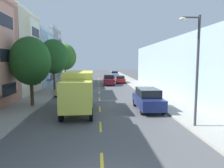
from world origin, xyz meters
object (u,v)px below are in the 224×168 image
object	(u,v)px
delivery_box_truck	(79,89)
parked_sedan_silver	(72,85)
street_tree_second	(31,61)
parked_hatchback_orange	(77,80)
parked_suv_navy	(148,99)
parked_wagon_champagne	(65,89)
parked_wagon_red	(120,79)
parked_pickup_sky	(115,75)
street_lamp	(195,63)
moving_burgundy_sedan	(109,80)
street_tree_farthest	(65,57)
parked_pickup_forest	(79,77)
parked_sedan_black	(84,74)
street_tree_third	(54,57)

from	to	relation	value
delivery_box_truck	parked_sedan_silver	world-z (taller)	delivery_box_truck
street_tree_second	parked_sedan_silver	world-z (taller)	street_tree_second
parked_hatchback_orange	parked_suv_navy	xyz separation A→B (m)	(8.50, -22.43, 0.23)
parked_sedan_silver	parked_wagon_champagne	bearing A→B (deg)	-92.26
parked_wagon_champagne	parked_suv_navy	xyz separation A→B (m)	(8.66, -8.90, 0.18)
parked_wagon_red	parked_pickup_sky	size ratio (longest dim) A/B	0.88
parked_wagon_red	parked_hatchback_orange	world-z (taller)	same
delivery_box_truck	parked_sedan_silver	size ratio (longest dim) A/B	1.64
parked_suv_navy	delivery_box_truck	bearing A→B (deg)	-179.68
street_lamp	parked_suv_navy	bearing A→B (deg)	108.76
parked_sedan_silver	moving_burgundy_sedan	size ratio (longest dim) A/B	0.94
street_tree_farthest	parked_hatchback_orange	world-z (taller)	street_tree_farthest
parked_wagon_red	parked_suv_navy	size ratio (longest dim) A/B	0.98
street_tree_farthest	parked_hatchback_orange	xyz separation A→B (m)	(2.15, 0.64, -4.48)
parked_hatchback_orange	parked_wagon_champagne	bearing A→B (deg)	-90.70
parked_suv_navy	parked_hatchback_orange	bearing A→B (deg)	110.74
street_lamp	moving_burgundy_sedan	world-z (taller)	street_lamp
moving_burgundy_sedan	parked_hatchback_orange	bearing A→B (deg)	157.99
delivery_box_truck	parked_suv_navy	bearing A→B (deg)	0.32
street_lamp	parked_pickup_sky	xyz separation A→B (m)	(-1.46, 43.18, -3.34)
parked_pickup_forest	parked_sedan_black	size ratio (longest dim) A/B	1.18
street_tree_farthest	parked_hatchback_orange	distance (m)	5.00
street_tree_farthest	parked_sedan_silver	distance (m)	8.91
street_tree_farthest	parked_wagon_red	xyz separation A→B (m)	(10.70, 1.83, -4.43)
street_tree_third	parked_suv_navy	world-z (taller)	street_tree_third
delivery_box_truck	parked_pickup_sky	size ratio (longest dim) A/B	1.38
parked_wagon_champagne	parked_wagon_red	bearing A→B (deg)	59.38
moving_burgundy_sedan	parked_suv_navy	bearing A→B (deg)	-83.03
parked_hatchback_orange	delivery_box_truck	bearing A→B (deg)	-83.78
street_lamp	parked_sedan_black	bearing A→B (deg)	102.26
parked_pickup_sky	street_lamp	bearing A→B (deg)	-88.07
street_tree_third	parked_sedan_black	world-z (taller)	street_tree_third
parked_pickup_forest	street_tree_farthest	bearing A→B (deg)	-106.27
parked_suv_navy	street_tree_third	bearing A→B (deg)	131.77
delivery_box_truck	parked_pickup_sky	world-z (taller)	delivery_box_truck
street_lamp	delivery_box_truck	xyz separation A→B (m)	(-7.76, 5.00, -2.25)
street_tree_third	parked_wagon_champagne	world-z (taller)	street_tree_third
parked_pickup_forest	moving_burgundy_sedan	world-z (taller)	moving_burgundy_sedan
parked_wagon_champagne	moving_burgundy_sedan	bearing A→B (deg)	60.72
parked_pickup_forest	parked_wagon_champagne	size ratio (longest dim) A/B	1.12
parked_wagon_red	parked_pickup_sky	world-z (taller)	parked_pickup_sky
delivery_box_truck	parked_pickup_forest	xyz separation A→B (m)	(-2.68, 28.39, -1.08)
delivery_box_truck	parked_hatchback_orange	bearing A→B (deg)	96.22
parked_pickup_forest	parked_wagon_red	bearing A→B (deg)	-28.28
parked_pickup_forest	parked_sedan_black	xyz separation A→B (m)	(0.14, 14.01, -0.08)
parked_sedan_silver	parked_pickup_forest	size ratio (longest dim) A/B	0.85
street_tree_second	parked_wagon_champagne	world-z (taller)	street_tree_second
street_tree_third	street_tree_farthest	world-z (taller)	street_tree_farthest
delivery_box_truck	street_lamp	bearing A→B (deg)	-32.80
street_tree_third	parked_pickup_sky	size ratio (longest dim) A/B	1.37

